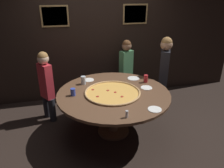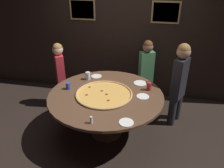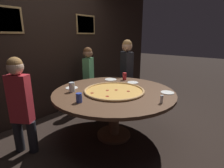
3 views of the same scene
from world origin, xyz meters
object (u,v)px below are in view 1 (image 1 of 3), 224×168
object	(u,v)px
drink_cup_far_left	(83,80)
drink_cup_centre_back	(73,92)
white_plate_near_front	(155,109)
condiment_shaker	(127,114)
giant_pizza	(113,92)
white_plate_beside_cup	(89,80)
diner_centre_back	(46,83)
white_plate_right_side	(133,78)
drink_cup_by_shaker	(146,79)
dining_table	(114,99)
white_plate_left_side	(146,88)
diner_far_right	(126,67)
diner_side_right	(164,70)

from	to	relation	value
drink_cup_far_left	drink_cup_centre_back	size ratio (longest dim) A/B	1.21
white_plate_near_front	condiment_shaker	bearing A→B (deg)	-166.61
giant_pizza	condiment_shaker	xyz separation A→B (m)	(0.01, -0.72, 0.04)
white_plate_beside_cup	diner_centre_back	distance (m)	0.74
white_plate_right_side	white_plate_near_front	world-z (taller)	same
giant_pizza	diner_centre_back	xyz separation A→B (m)	(-1.03, 0.70, -0.03)
drink_cup_far_left	condiment_shaker	world-z (taller)	drink_cup_far_left
drink_cup_by_shaker	drink_cup_centre_back	distance (m)	1.28
dining_table	drink_cup_by_shaker	world-z (taller)	drink_cup_by_shaker
drink_cup_by_shaker	white_plate_left_side	distance (m)	0.25
white_plate_right_side	white_plate_left_side	distance (m)	0.44
white_plate_right_side	condiment_shaker	xyz separation A→B (m)	(-0.49, -1.21, 0.05)
white_plate_near_front	dining_table	bearing A→B (deg)	122.81
diner_centre_back	diner_far_right	size ratio (longest dim) A/B	0.98
dining_table	condiment_shaker	world-z (taller)	condiment_shaker
giant_pizza	diner_far_right	size ratio (longest dim) A/B	0.67
white_plate_beside_cup	diner_far_right	size ratio (longest dim) A/B	0.14
drink_cup_by_shaker	drink_cup_centre_back	world-z (taller)	drink_cup_by_shaker
dining_table	giant_pizza	bearing A→B (deg)	-132.64
drink_cup_centre_back	white_plate_right_side	distance (m)	1.19
condiment_shaker	white_plate_left_side	bearing A→B (deg)	53.81
white_plate_near_front	diner_centre_back	size ratio (longest dim) A/B	0.15
white_plate_beside_cup	condiment_shaker	size ratio (longest dim) A/B	1.92
condiment_shaker	diner_centre_back	xyz separation A→B (m)	(-1.04, 1.42, -0.06)
white_plate_left_side	drink_cup_centre_back	bearing A→B (deg)	-179.91
white_plate_beside_cup	condiment_shaker	xyz separation A→B (m)	(0.30, -1.33, 0.05)
drink_cup_by_shaker	diner_far_right	world-z (taller)	diner_far_right
diner_side_right	diner_centre_back	bearing A→B (deg)	-66.28
drink_cup_by_shaker	diner_side_right	size ratio (longest dim) A/B	0.09
white_plate_beside_cup	dining_table	bearing A→B (deg)	-61.83
giant_pizza	drink_cup_far_left	world-z (taller)	drink_cup_far_left
drink_cup_by_shaker	drink_cup_centre_back	bearing A→B (deg)	-169.58
drink_cup_far_left	diner_side_right	size ratio (longest dim) A/B	0.10
drink_cup_centre_back	diner_centre_back	distance (m)	0.77
dining_table	white_plate_beside_cup	xyz separation A→B (m)	(-0.31, 0.58, 0.12)
drink_cup_far_left	white_plate_left_side	distance (m)	1.06
condiment_shaker	diner_side_right	bearing A→B (deg)	49.26
dining_table	white_plate_left_side	xyz separation A→B (m)	(0.56, 0.04, 0.12)
white_plate_right_side	diner_far_right	bearing A→B (deg)	85.12
drink_cup_far_left	white_plate_near_front	bearing A→B (deg)	-52.20
drink_cup_centre_back	white_plate_beside_cup	size ratio (longest dim) A/B	0.62
white_plate_beside_cup	diner_side_right	size ratio (longest dim) A/B	0.13
white_plate_near_front	white_plate_left_side	size ratio (longest dim) A/B	0.99
white_plate_beside_cup	diner_far_right	bearing A→B (deg)	32.40
dining_table	drink_cup_by_shaker	size ratio (longest dim) A/B	13.34
diner_side_right	white_plate_left_side	bearing A→B (deg)	-19.82
giant_pizza	white_plate_right_side	distance (m)	0.71
white_plate_left_side	condiment_shaker	distance (m)	0.97
dining_table	white_plate_right_side	bearing A→B (deg)	44.36
white_plate_left_side	drink_cup_by_shaker	bearing A→B (deg)	72.29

